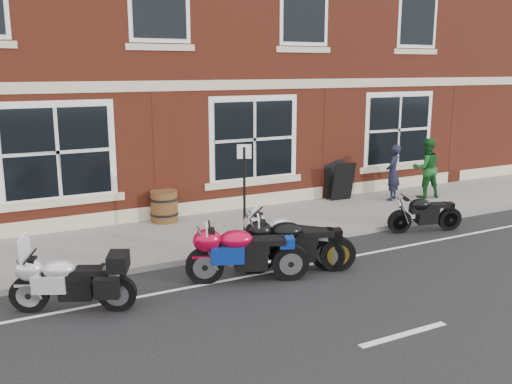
{
  "coord_description": "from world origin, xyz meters",
  "views": [
    {
      "loc": [
        -5.55,
        -8.77,
        3.82
      ],
      "look_at": [
        -0.0,
        1.6,
        1.26
      ],
      "focal_mm": 40.0,
      "sensor_mm": 36.0,
      "label": 1
    }
  ],
  "objects_px": {
    "moto_touring_silver": "(69,279)",
    "moto_naked_black": "(423,212)",
    "parking_sign": "(244,187)",
    "moto_sport_red": "(245,251)",
    "barrel_planter": "(164,206)",
    "moto_sport_silver": "(289,238)",
    "pedestrian_right": "(426,168)",
    "pedestrian_left": "(393,173)",
    "moto_sport_black": "(294,243)",
    "a_board_sign": "(339,180)"
  },
  "relations": [
    {
      "from": "moto_sport_red",
      "to": "moto_sport_silver",
      "type": "height_order",
      "value": "moto_sport_red"
    },
    {
      "from": "pedestrian_left",
      "to": "moto_sport_black",
      "type": "bearing_deg",
      "value": -2.25
    },
    {
      "from": "moto_sport_black",
      "to": "parking_sign",
      "type": "height_order",
      "value": "parking_sign"
    },
    {
      "from": "moto_sport_silver",
      "to": "parking_sign",
      "type": "bearing_deg",
      "value": 59.31
    },
    {
      "from": "moto_touring_silver",
      "to": "pedestrian_right",
      "type": "height_order",
      "value": "pedestrian_right"
    },
    {
      "from": "a_board_sign",
      "to": "moto_naked_black",
      "type": "bearing_deg",
      "value": -86.06
    },
    {
      "from": "moto_sport_black",
      "to": "barrel_planter",
      "type": "relative_size",
      "value": 2.78
    },
    {
      "from": "moto_sport_red",
      "to": "a_board_sign",
      "type": "distance_m",
      "value": 6.68
    },
    {
      "from": "moto_touring_silver",
      "to": "barrel_planter",
      "type": "distance_m",
      "value": 5.08
    },
    {
      "from": "moto_naked_black",
      "to": "barrel_planter",
      "type": "height_order",
      "value": "barrel_planter"
    },
    {
      "from": "moto_sport_red",
      "to": "moto_sport_silver",
      "type": "relative_size",
      "value": 1.23
    },
    {
      "from": "moto_sport_red",
      "to": "a_board_sign",
      "type": "bearing_deg",
      "value": -29.47
    },
    {
      "from": "moto_touring_silver",
      "to": "moto_naked_black",
      "type": "bearing_deg",
      "value": -58.81
    },
    {
      "from": "pedestrian_right",
      "to": "barrel_planter",
      "type": "height_order",
      "value": "pedestrian_right"
    },
    {
      "from": "a_board_sign",
      "to": "barrel_planter",
      "type": "relative_size",
      "value": 1.44
    },
    {
      "from": "moto_touring_silver",
      "to": "pedestrian_right",
      "type": "bearing_deg",
      "value": -47.74
    },
    {
      "from": "pedestrian_right",
      "to": "barrel_planter",
      "type": "relative_size",
      "value": 2.25
    },
    {
      "from": "moto_sport_silver",
      "to": "pedestrian_right",
      "type": "height_order",
      "value": "pedestrian_right"
    },
    {
      "from": "moto_sport_red",
      "to": "pedestrian_right",
      "type": "bearing_deg",
      "value": -45.36
    },
    {
      "from": "moto_sport_red",
      "to": "barrel_planter",
      "type": "xyz_separation_m",
      "value": [
        -0.05,
        4.27,
        -0.08
      ]
    },
    {
      "from": "moto_sport_silver",
      "to": "a_board_sign",
      "type": "bearing_deg",
      "value": 2.33
    },
    {
      "from": "pedestrian_left",
      "to": "moto_sport_red",
      "type": "bearing_deg",
      "value": -6.55
    },
    {
      "from": "parking_sign",
      "to": "moto_touring_silver",
      "type": "bearing_deg",
      "value": -135.97
    },
    {
      "from": "moto_sport_black",
      "to": "parking_sign",
      "type": "distance_m",
      "value": 1.94
    },
    {
      "from": "moto_sport_black",
      "to": "pedestrian_left",
      "type": "height_order",
      "value": "pedestrian_left"
    },
    {
      "from": "moto_sport_black",
      "to": "moto_touring_silver",
      "type": "bearing_deg",
      "value": 110.8
    },
    {
      "from": "moto_naked_black",
      "to": "moto_sport_silver",
      "type": "bearing_deg",
      "value": 114.68
    },
    {
      "from": "moto_touring_silver",
      "to": "moto_sport_black",
      "type": "distance_m",
      "value": 4.11
    },
    {
      "from": "moto_naked_black",
      "to": "barrel_planter",
      "type": "xyz_separation_m",
      "value": [
        -5.26,
        3.37,
        0.03
      ]
    },
    {
      "from": "pedestrian_left",
      "to": "barrel_planter",
      "type": "xyz_separation_m",
      "value": [
        -6.52,
        0.84,
        -0.41
      ]
    },
    {
      "from": "a_board_sign",
      "to": "parking_sign",
      "type": "relative_size",
      "value": 0.52
    },
    {
      "from": "pedestrian_right",
      "to": "a_board_sign",
      "type": "height_order",
      "value": "pedestrian_right"
    },
    {
      "from": "moto_touring_silver",
      "to": "moto_sport_silver",
      "type": "relative_size",
      "value": 1.06
    },
    {
      "from": "moto_sport_silver",
      "to": "barrel_planter",
      "type": "xyz_separation_m",
      "value": [
        -1.21,
        3.88,
        -0.06
      ]
    },
    {
      "from": "moto_sport_red",
      "to": "moto_naked_black",
      "type": "xyz_separation_m",
      "value": [
        5.21,
        0.91,
        -0.1
      ]
    },
    {
      "from": "moto_sport_black",
      "to": "moto_naked_black",
      "type": "xyz_separation_m",
      "value": [
        4.16,
        0.89,
        -0.11
      ]
    },
    {
      "from": "moto_touring_silver",
      "to": "a_board_sign",
      "type": "relative_size",
      "value": 1.67
    },
    {
      "from": "pedestrian_left",
      "to": "pedestrian_right",
      "type": "bearing_deg",
      "value": 135.48
    },
    {
      "from": "moto_touring_silver",
      "to": "moto_sport_red",
      "type": "relative_size",
      "value": 0.86
    },
    {
      "from": "moto_naked_black",
      "to": "pedestrian_left",
      "type": "distance_m",
      "value": 2.86
    },
    {
      "from": "moto_naked_black",
      "to": "parking_sign",
      "type": "distance_m",
      "value": 4.49
    },
    {
      "from": "pedestrian_right",
      "to": "barrel_planter",
      "type": "bearing_deg",
      "value": 8.04
    },
    {
      "from": "moto_touring_silver",
      "to": "moto_naked_black",
      "type": "xyz_separation_m",
      "value": [
        8.26,
        0.73,
        -0.06
      ]
    },
    {
      "from": "moto_touring_silver",
      "to": "moto_sport_red",
      "type": "bearing_deg",
      "value": -67.15
    },
    {
      "from": "pedestrian_right",
      "to": "moto_sport_red",
      "type": "bearing_deg",
      "value": 39.0
    },
    {
      "from": "moto_naked_black",
      "to": "moto_sport_red",
      "type": "bearing_deg",
      "value": 117.3
    },
    {
      "from": "barrel_planter",
      "to": "moto_sport_red",
      "type": "bearing_deg",
      "value": -89.37
    },
    {
      "from": "moto_touring_silver",
      "to": "a_board_sign",
      "type": "distance_m",
      "value": 9.17
    },
    {
      "from": "moto_sport_red",
      "to": "moto_naked_black",
      "type": "bearing_deg",
      "value": -58.73
    },
    {
      "from": "moto_sport_silver",
      "to": "pedestrian_left",
      "type": "distance_m",
      "value": 6.13
    }
  ]
}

